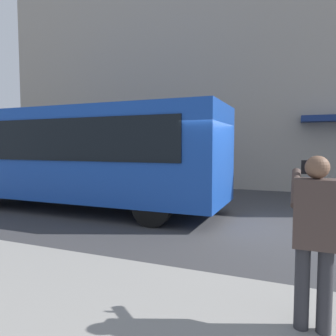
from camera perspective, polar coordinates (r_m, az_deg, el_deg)
name	(u,v)px	position (r m, az deg, el deg)	size (l,w,h in m)	color
ground_plane	(243,225)	(8.08, 13.33, -9.97)	(60.00, 60.00, 0.00)	#38383A
building_facade_far	(270,52)	(15.15, 18.00, 19.34)	(28.00, 1.55, 12.00)	#A89E8E
red_bus	(77,154)	(10.01, -16.06, 2.41)	(9.05, 2.54, 3.08)	#1947AD
pedestrian_photographer	(316,230)	(3.37, 25.09, -10.09)	(0.53, 0.52, 1.70)	#2D2D33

